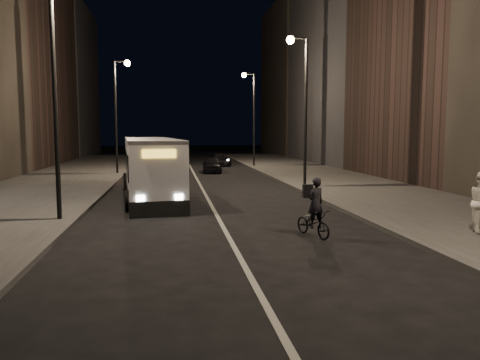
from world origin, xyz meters
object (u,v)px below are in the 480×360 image
object	(u,v)px
streetlight_left_near	(62,68)
car_mid	(152,165)
car_near	(212,164)
streetlight_right_far	(251,106)
cyclist_on_bicycle	(314,217)
streetlight_left_far	(119,101)
city_bus	(151,166)
streetlight_right_mid	(301,91)
car_far	(219,160)

from	to	relation	value
streetlight_left_near	car_mid	xyz separation A→B (m)	(2.23, 18.17, -4.68)
car_mid	car_near	bearing A→B (deg)	-160.30
streetlight_right_far	cyclist_on_bicycle	world-z (taller)	streetlight_right_far
streetlight_left_near	streetlight_left_far	distance (m)	18.00
city_bus	car_near	bearing A→B (deg)	67.24
car_near	streetlight_left_near	bearing A→B (deg)	-105.95
streetlight_right_mid	streetlight_right_far	bearing A→B (deg)	90.00
streetlight_right_mid	streetlight_left_near	distance (m)	13.33
cyclist_on_bicycle	streetlight_right_far	bearing A→B (deg)	65.09
car_near	car_mid	distance (m)	4.75
car_mid	city_bus	bearing A→B (deg)	95.03
streetlight_right_mid	streetlight_right_far	world-z (taller)	same
streetlight_left_near	car_mid	size ratio (longest dim) A/B	1.96
streetlight_right_mid	car_near	distance (m)	13.06
streetlight_right_far	car_mid	world-z (taller)	streetlight_right_far
streetlight_right_far	streetlight_left_far	size ratio (longest dim) A/B	1.00
cyclist_on_bicycle	streetlight_left_far	bearing A→B (deg)	91.17
car_mid	streetlight_right_far	bearing A→B (deg)	-142.28
streetlight_right_mid	car_near	xyz separation A→B (m)	(-3.88, 11.53, -4.75)
car_mid	car_far	xyz separation A→B (m)	(5.85, 8.11, -0.12)
streetlight_left_far	car_mid	world-z (taller)	streetlight_left_far
cyclist_on_bicycle	streetlight_right_mid	bearing A→B (deg)	57.20
city_bus	cyclist_on_bicycle	distance (m)	10.64
streetlight_left_near	car_mid	bearing A→B (deg)	83.01
city_bus	car_near	size ratio (longest dim) A/B	3.00
car_mid	streetlight_right_mid	bearing A→B (deg)	132.74
streetlight_left_far	car_near	bearing A→B (deg)	12.74
cyclist_on_bicycle	car_mid	bearing A→B (deg)	85.63
streetlight_left_near	car_far	distance (m)	27.91
car_near	car_far	bearing A→B (deg)	82.33
streetlight_right_mid	cyclist_on_bicycle	distance (m)	12.61
streetlight_right_mid	city_bus	bearing A→B (deg)	-164.97
streetlight_right_mid	car_far	world-z (taller)	streetlight_right_mid
city_bus	cyclist_on_bicycle	world-z (taller)	city_bus
cyclist_on_bicycle	car_near	world-z (taller)	cyclist_on_bicycle
streetlight_right_far	streetlight_left_near	world-z (taller)	same
streetlight_right_mid	car_far	size ratio (longest dim) A/B	2.10
streetlight_right_mid	cyclist_on_bicycle	bearing A→B (deg)	-103.65
streetlight_right_far	streetlight_left_near	bearing A→B (deg)	-113.96
cyclist_on_bicycle	car_far	world-z (taller)	cyclist_on_bicycle
streetlight_right_mid	car_mid	xyz separation A→B (m)	(-8.43, 10.17, -4.68)
cyclist_on_bicycle	car_far	distance (m)	29.63
city_bus	car_far	size ratio (longest dim) A/B	2.79
streetlight_left_far	car_near	xyz separation A→B (m)	(6.78, 1.53, -4.75)
streetlight_left_far	car_mid	bearing A→B (deg)	4.48
city_bus	cyclist_on_bicycle	xyz separation A→B (m)	(5.26, -9.20, -0.94)
streetlight_right_mid	streetlight_left_far	distance (m)	14.62
cyclist_on_bicycle	car_mid	size ratio (longest dim) A/B	0.45
streetlight_left_near	streetlight_left_far	world-z (taller)	same
cyclist_on_bicycle	car_near	distance (m)	22.91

